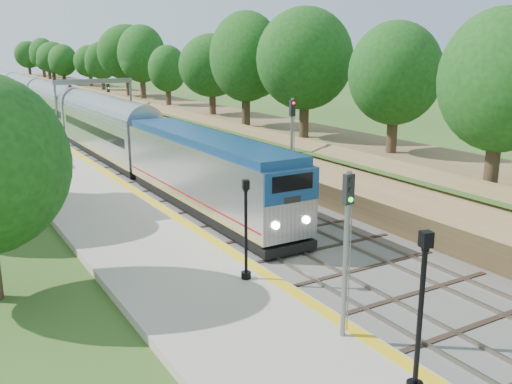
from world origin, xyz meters
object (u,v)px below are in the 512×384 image
train (40,104)px  signal_platform (346,237)px  lamppost_far (246,235)px  lamppost_mid (419,324)px  signal_gantry (94,92)px  signal_farside (292,137)px

train → signal_platform: 66.06m
train → lamppost_far: train is taller
train → lamppost_mid: 69.55m
signal_gantry → train: (-2.47, 17.46, -2.57)m
lamppost_far → signal_platform: (0.37, -5.72, 1.55)m
signal_platform → lamppost_far: bearing=93.7°
train → signal_platform: bearing=-92.5°
lamppost_mid → signal_gantry: bearing=83.7°
lamppost_far → signal_platform: signal_platform is taller
lamppost_mid → signal_platform: 3.75m
lamppost_mid → signal_farside: signal_farside is taller
lamppost_mid → lamppost_far: bearing=90.2°
train → lamppost_mid: size_ratio=25.78×
signal_gantry → lamppost_far: bearing=-97.6°
train → signal_farside: size_ratio=18.92×
signal_farside → signal_platform: bearing=-118.9°
lamppost_mid → signal_platform: size_ratio=0.84×
signal_farside → signal_gantry: bearing=96.6°
signal_platform → signal_farside: (9.10, 16.46, 0.21)m
train → lamppost_far: (-3.27, -60.26, -0.02)m
signal_gantry → signal_farside: size_ratio=1.33×
lamppost_mid → signal_platform: bearing=84.6°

